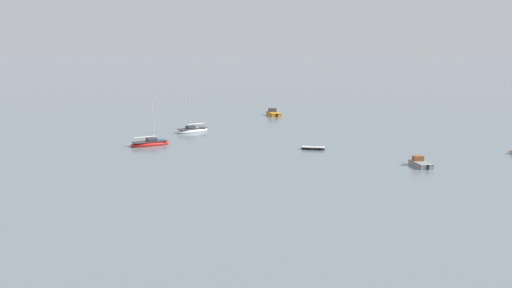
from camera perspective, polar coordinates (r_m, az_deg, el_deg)
The scene contains 5 objects.
sailboat_moored_0 at distance 95.67m, azimuth -5.59°, elevation 1.19°, with size 4.82×4.92×5.90m.
sailboat_moored_1 at distance 84.93m, azimuth -9.26°, elevation 0.04°, with size 5.15×4.57×5.91m.
motorboat_moored_3 at distance 114.84m, azimuth 1.47°, elevation 2.66°, with size 3.26×5.07×1.82m.
motorboat_moored_4 at distance 73.44m, azimuth 14.01°, elevation -1.65°, with size 2.57×4.30×1.55m.
rowboat_moored_2 at distance 81.33m, azimuth 5.02°, elevation -0.39°, with size 3.09×1.25×0.48m.
Camera 1 is at (32.15, -37.80, 14.29)m, focal length 45.79 mm.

